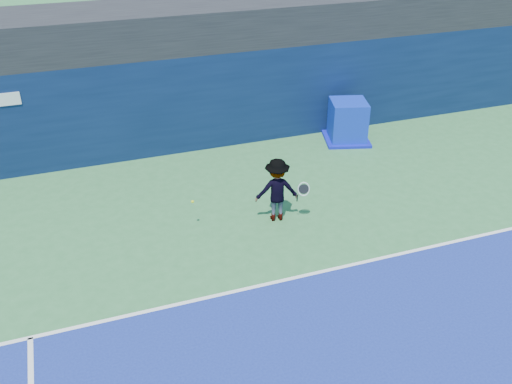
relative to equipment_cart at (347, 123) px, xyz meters
The scene contains 6 objects.
baseline 7.87m from the equipment_cart, 128.41° to the right, with size 24.00×0.10×0.01m, color white.
stadium_band 6.18m from the equipment_cart, 154.22° to the left, with size 36.00×3.00×1.20m, color black.
back_wall_assembly 5.14m from the equipment_cart, 164.49° to the left, with size 36.00×1.03×3.00m.
equipment_cart is the anchor object (origin of this frame).
tennis_player 5.42m from the equipment_cart, 136.41° to the right, with size 1.33×0.80×1.66m.
tennis_ball 6.91m from the equipment_cart, 150.18° to the right, with size 0.07×0.07×0.07m.
Camera 1 is at (-3.67, -6.00, 7.71)m, focal length 40.00 mm.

